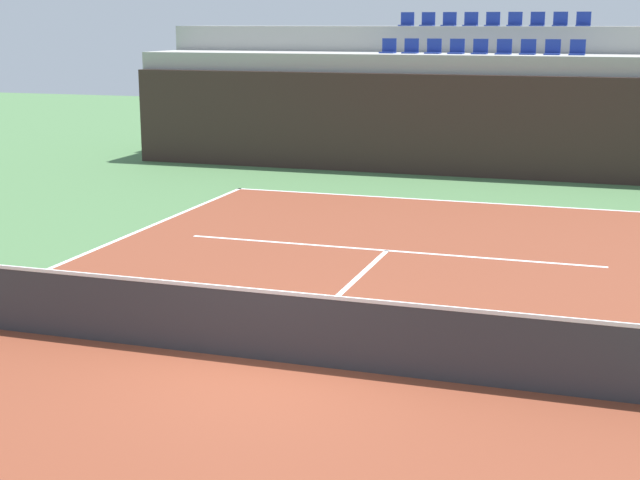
# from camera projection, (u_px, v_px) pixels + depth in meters

# --- Properties ---
(ground_plane) EXTENTS (80.00, 80.00, 0.00)m
(ground_plane) POSITION_uv_depth(u_px,v_px,m) (268.00, 361.00, 12.31)
(ground_plane) COLOR #477042
(court_surface) EXTENTS (11.00, 24.00, 0.01)m
(court_surface) POSITION_uv_depth(u_px,v_px,m) (268.00, 361.00, 12.31)
(court_surface) COLOR brown
(court_surface) RESTS_ON ground_plane
(baseline_far) EXTENTS (11.00, 0.10, 0.00)m
(baseline_far) POSITION_uv_depth(u_px,v_px,m) (441.00, 200.00, 23.37)
(baseline_far) COLOR white
(baseline_far) RESTS_ON court_surface
(service_line_far) EXTENTS (8.26, 0.10, 0.00)m
(service_line_far) POSITION_uv_depth(u_px,v_px,m) (387.00, 251.00, 18.23)
(service_line_far) COLOR white
(service_line_far) RESTS_ON court_surface
(centre_service_line) EXTENTS (0.10, 6.40, 0.00)m
(centre_service_line) POSITION_uv_depth(u_px,v_px,m) (339.00, 295.00, 15.27)
(centre_service_line) COLOR white
(centre_service_line) RESTS_ON court_surface
(back_wall) EXTENTS (20.92, 0.30, 2.90)m
(back_wall) POSITION_uv_depth(u_px,v_px,m) (469.00, 126.00, 26.74)
(back_wall) COLOR #33231E
(back_wall) RESTS_ON ground_plane
(stands_tier_lower) EXTENTS (20.92, 2.40, 3.43)m
(stands_tier_lower) POSITION_uv_depth(u_px,v_px,m) (477.00, 113.00, 27.93)
(stands_tier_lower) COLOR #9E9E99
(stands_tier_lower) RESTS_ON ground_plane
(stands_tier_upper) EXTENTS (20.92, 2.40, 4.23)m
(stands_tier_upper) POSITION_uv_depth(u_px,v_px,m) (489.00, 94.00, 30.07)
(stands_tier_upper) COLOR #9E9E99
(stands_tier_upper) RESTS_ON ground_plane
(seating_row_lower) EXTENTS (5.99, 0.44, 0.44)m
(seating_row_lower) POSITION_uv_depth(u_px,v_px,m) (480.00, 50.00, 27.61)
(seating_row_lower) COLOR navy
(seating_row_lower) RESTS_ON stands_tier_lower
(seating_row_upper) EXTENTS (5.99, 0.44, 0.44)m
(seating_row_upper) POSITION_uv_depth(u_px,v_px,m) (493.00, 22.00, 29.65)
(seating_row_upper) COLOR navy
(seating_row_upper) RESTS_ON stands_tier_upper
(tennis_net) EXTENTS (11.08, 0.08, 1.07)m
(tennis_net) POSITION_uv_depth(u_px,v_px,m) (267.00, 324.00, 12.19)
(tennis_net) COLOR black
(tennis_net) RESTS_ON court_surface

